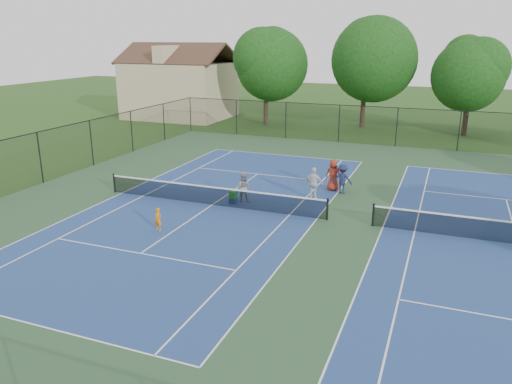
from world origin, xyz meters
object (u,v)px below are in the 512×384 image
at_px(bystander_a, 314,184).
at_px(bystander_c, 333,175).
at_px(clapboard_house, 180,88).
at_px(instructor, 243,187).
at_px(tree_back_c, 472,70).
at_px(bystander_b, 343,179).
at_px(ball_hopper, 233,195).
at_px(tree_back_a, 266,61).
at_px(child_player, 158,219).
at_px(tree_back_b, 366,55).
at_px(ball_crate, 233,201).

xyz_separation_m(bystander_a, bystander_c, (0.58, 1.95, 0.02)).
height_order(clapboard_house, bystander_a, clapboard_house).
bearing_deg(instructor, clapboard_house, -66.25).
distance_m(clapboard_house, bystander_c, 29.34).
relative_size(tree_back_c, instructor, 5.49).
distance_m(bystander_b, ball_hopper, 6.15).
bearing_deg(tree_back_a, child_player, -79.20).
relative_size(tree_back_b, clapboard_house, 0.93).
xyz_separation_m(bystander_b, ball_hopper, (-4.82, -3.79, -0.34)).
relative_size(tree_back_c, bystander_c, 4.77).
height_order(instructor, ball_crate, instructor).
xyz_separation_m(tree_back_a, tree_back_c, (18.00, 1.00, -0.56)).
height_order(tree_back_b, instructor, tree_back_b).
distance_m(bystander_b, bystander_c, 0.70).
relative_size(tree_back_b, ball_crate, 29.23).
relative_size(tree_back_b, child_player, 9.65).
relative_size(tree_back_c, bystander_b, 5.17).
height_order(bystander_a, bystander_b, bystander_a).
bearing_deg(bystander_b, bystander_a, 55.94).
bearing_deg(tree_back_b, instructor, -94.08).
bearing_deg(tree_back_a, tree_back_b, 12.53).
bearing_deg(tree_back_a, bystander_a, -63.58).
bearing_deg(bystander_a, tree_back_c, -104.51).
distance_m(tree_back_c, bystander_c, 21.88).
xyz_separation_m(clapboard_house, ball_hopper, (16.89, -24.40, -2.62)).
bearing_deg(clapboard_house, instructor, -54.19).
bearing_deg(tree_back_a, tree_back_c, 3.18).
relative_size(clapboard_house, bystander_c, 6.13).
relative_size(tree_back_a, bystander_c, 5.20).
bearing_deg(bystander_a, instructor, 30.89).
bearing_deg(ball_crate, ball_hopper, 0.00).
distance_m(tree_back_a, ball_crate, 25.10).
xyz_separation_m(tree_back_a, tree_back_b, (9.00, 2.00, 0.56)).
bearing_deg(bystander_c, child_player, 39.34).
bearing_deg(instructor, tree_back_c, -126.34).
height_order(child_player, bystander_a, bystander_a).
distance_m(clapboard_house, ball_hopper, 29.79).
bearing_deg(bystander_a, tree_back_a, -59.50).
xyz_separation_m(bystander_b, ball_crate, (-4.82, -3.79, -0.67)).
bearing_deg(ball_crate, tree_back_a, 106.40).
distance_m(tree_back_a, ball_hopper, 25.02).
xyz_separation_m(tree_back_c, child_player, (-12.66, -29.01, -4.96)).
bearing_deg(tree_back_c, bystander_b, -106.96).
distance_m(instructor, bystander_a, 3.71).
relative_size(tree_back_b, instructor, 6.55).
bearing_deg(ball_crate, tree_back_c, 65.52).
bearing_deg(ball_hopper, child_player, -108.56).
height_order(child_player, ball_hopper, child_player).
height_order(tree_back_b, bystander_a, tree_back_b).
relative_size(tree_back_c, bystander_a, 4.87).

